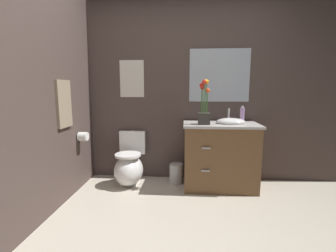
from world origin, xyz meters
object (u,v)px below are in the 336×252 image
at_px(vanity_cabinet, 220,155).
at_px(toilet, 129,166).
at_px(wall_mirror, 219,75).
at_px(soap_bottle, 242,115).
at_px(trash_bin, 176,173).
at_px(toilet_paper_roll, 83,136).
at_px(hanging_towel, 64,104).
at_px(wall_poster, 132,79).
at_px(flower_vase, 204,109).

bearing_deg(vanity_cabinet, toilet, 178.73).
distance_m(toilet, wall_mirror, 1.72).
height_order(soap_bottle, trash_bin, soap_bottle).
height_order(wall_mirror, toilet_paper_roll, wall_mirror).
bearing_deg(trash_bin, hanging_towel, -155.06).
height_order(trash_bin, wall_poster, wall_poster).
height_order(flower_vase, wall_mirror, wall_mirror).
distance_m(vanity_cabinet, flower_vase, 0.64).
bearing_deg(toilet_paper_roll, toilet, 20.23).
xyz_separation_m(wall_mirror, hanging_towel, (-1.78, -0.78, -0.34)).
bearing_deg(toilet, hanging_towel, -139.05).
bearing_deg(vanity_cabinet, wall_mirror, 90.54).
xyz_separation_m(vanity_cabinet, toilet_paper_roll, (-1.73, -0.17, 0.25)).
bearing_deg(vanity_cabinet, toilet_paper_roll, -174.38).
distance_m(wall_poster, toilet_paper_roll, 1.02).
height_order(wall_poster, toilet_paper_roll, wall_poster).
bearing_deg(soap_bottle, trash_bin, -178.75).
height_order(toilet, vanity_cabinet, vanity_cabinet).
distance_m(wall_poster, hanging_towel, 1.02).
bearing_deg(vanity_cabinet, hanging_towel, -164.83).
relative_size(toilet, toilet_paper_roll, 6.27).
xyz_separation_m(soap_bottle, hanging_towel, (-2.06, -0.58, 0.17)).
height_order(hanging_towel, toilet_paper_roll, hanging_towel).
bearing_deg(toilet_paper_roll, vanity_cabinet, 5.62).
relative_size(flower_vase, hanging_towel, 1.05).
height_order(wall_poster, wall_mirror, wall_mirror).
relative_size(toilet, wall_poster, 1.37).
height_order(wall_poster, hanging_towel, wall_poster).
distance_m(toilet, toilet_paper_roll, 0.72).
distance_m(vanity_cabinet, toilet_paper_roll, 1.75).
distance_m(soap_bottle, trash_bin, 1.17).
distance_m(toilet, trash_bin, 0.64).
bearing_deg(hanging_towel, flower_vase, 13.94).
height_order(vanity_cabinet, wall_poster, wall_poster).
bearing_deg(flower_vase, wall_poster, 158.13).
distance_m(soap_bottle, hanging_towel, 2.15).
bearing_deg(toilet_paper_roll, trash_bin, 12.24).
xyz_separation_m(flower_vase, wall_poster, (-0.97, 0.39, 0.38)).
bearing_deg(flower_vase, trash_bin, 152.55).
xyz_separation_m(toilet, toilet_paper_roll, (-0.53, -0.20, 0.44)).
relative_size(hanging_towel, toilet_paper_roll, 4.73).
bearing_deg(wall_mirror, soap_bottle, -34.63).
distance_m(wall_mirror, toilet_paper_roll, 1.95).
xyz_separation_m(vanity_cabinet, soap_bottle, (0.28, 0.10, 0.51)).
relative_size(flower_vase, soap_bottle, 2.56).
xyz_separation_m(soap_bottle, wall_poster, (-1.47, 0.19, 0.47)).
distance_m(vanity_cabinet, wall_poster, 1.57).
bearing_deg(soap_bottle, hanging_towel, -164.18).
relative_size(vanity_cabinet, wall_poster, 2.03).
relative_size(toilet, trash_bin, 2.54).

